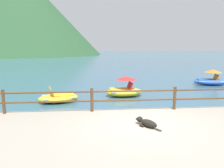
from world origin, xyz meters
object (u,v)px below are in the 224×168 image
Objects in this scene: dog_resting at (147,123)px; pedal_boat_2 at (211,80)px; pedal_boat_0 at (124,89)px; pedal_boat_3 at (59,97)px.

dog_resting is 0.33× the size of pedal_boat_2.
dog_resting is at bearing -91.32° from pedal_boat_0.
dog_resting is at bearing -54.40° from pedal_boat_3.
pedal_boat_3 is at bearing -164.20° from pedal_boat_0.
dog_resting is 12.04m from pedal_boat_2.
pedal_boat_2 is at bearing 24.37° from pedal_boat_0.
pedal_boat_3 is (-3.61, 5.04, -0.28)m from dog_resting.
pedal_boat_2 is at bearing 51.58° from dog_resting.
pedal_boat_3 is at bearing -158.43° from pedal_boat_2.
pedal_boat_3 reaches higher than dog_resting.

